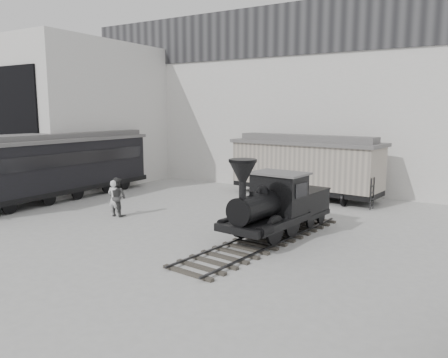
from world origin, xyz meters
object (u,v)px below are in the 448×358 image
Objects in this scene: passenger_coach at (57,166)px; visitor_a at (114,198)px; boxcar at (305,165)px; visitor_b at (117,197)px; locomotive at (274,208)px.

passenger_coach reaches higher than visitor_a.
passenger_coach is at bearing -139.19° from boxcar.
visitor_b is at bearing -111.74° from visitor_a.
boxcar is (-1.84, 8.14, 0.68)m from locomotive.
visitor_b reaches higher than visitor_a.
passenger_coach is 6.97× the size of visitor_b.
boxcar is 5.19× the size of visitor_a.
boxcar is 4.89× the size of visitor_b.
locomotive is 5.30× the size of visitor_a.
boxcar is 0.70× the size of passenger_coach.
locomotive reaches higher than visitor_a.
locomotive is at bearing -174.82° from visitor_b.
boxcar reaches higher than visitor_a.
boxcar is 10.41m from visitor_b.
boxcar is 10.58m from visitor_a.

